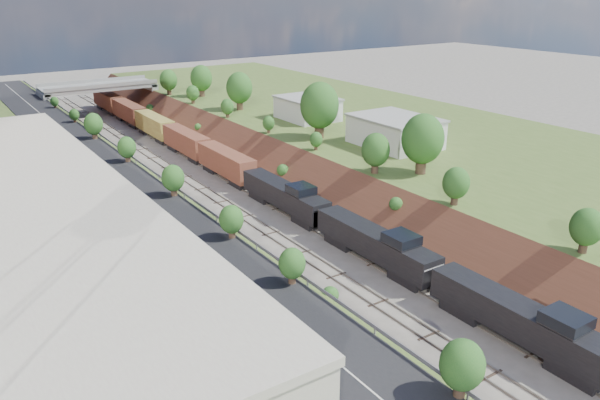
# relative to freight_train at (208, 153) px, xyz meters

# --- Properties ---
(platform_right) EXTENTS (44.00, 180.00, 5.00)m
(platform_right) POSITION_rel_freight_train_xyz_m (30.40, -11.93, 0.07)
(platform_right) COLOR #465E26
(platform_right) RESTS_ON ground
(embankment_left) EXTENTS (10.00, 180.00, 10.00)m
(embankment_left) POSITION_rel_freight_train_xyz_m (-13.60, -11.93, -2.43)
(embankment_left) COLOR brown
(embankment_left) RESTS_ON ground
(embankment_right) EXTENTS (10.00, 180.00, 10.00)m
(embankment_right) POSITION_rel_freight_train_xyz_m (8.40, -11.93, -2.43)
(embankment_right) COLOR brown
(embankment_right) RESTS_ON ground
(rail_left_track) EXTENTS (1.58, 180.00, 0.18)m
(rail_left_track) POSITION_rel_freight_train_xyz_m (-5.20, -11.93, -2.34)
(rail_left_track) COLOR gray
(rail_left_track) RESTS_ON ground
(rail_right_track) EXTENTS (1.58, 180.00, 0.18)m
(rail_right_track) POSITION_rel_freight_train_xyz_m (0.00, -11.93, -2.34)
(rail_right_track) COLOR gray
(rail_right_track) RESTS_ON ground
(road) EXTENTS (8.00, 180.00, 0.10)m
(road) POSITION_rel_freight_train_xyz_m (-18.10, -11.93, 2.62)
(road) COLOR black
(road) RESTS_ON platform_left
(guardrail) EXTENTS (0.10, 171.00, 0.70)m
(guardrail) POSITION_rel_freight_train_xyz_m (-14.00, -12.13, 3.12)
(guardrail) COLOR #99999E
(guardrail) RESTS_ON platform_left
(commercial_building) EXTENTS (14.30, 62.30, 7.00)m
(commercial_building) POSITION_rel_freight_train_xyz_m (-30.60, -33.93, 6.08)
(commercial_building) COLOR maroon
(commercial_building) RESTS_ON platform_left
(overpass) EXTENTS (24.50, 8.30, 7.40)m
(overpass) POSITION_rel_freight_train_xyz_m (-2.60, 50.07, 2.49)
(overpass) COLOR gray
(overpass) RESTS_ON ground
(white_building_near) EXTENTS (9.00, 12.00, 4.00)m
(white_building_near) POSITION_rel_freight_train_xyz_m (20.90, -19.93, 4.57)
(white_building_near) COLOR silver
(white_building_near) RESTS_ON platform_right
(white_building_far) EXTENTS (8.00, 10.00, 3.60)m
(white_building_far) POSITION_rel_freight_train_xyz_m (20.40, 2.07, 4.37)
(white_building_far) COLOR silver
(white_building_far) RESTS_ON platform_right
(tree_right_large) EXTENTS (5.25, 5.25, 7.61)m
(tree_right_large) POSITION_rel_freight_train_xyz_m (14.40, -31.93, 6.96)
(tree_right_large) COLOR #473323
(tree_right_large) RESTS_ON platform_right
(tree_left_crest) EXTENTS (2.45, 2.45, 3.55)m
(tree_left_crest) POSITION_rel_freight_train_xyz_m (-14.40, -51.93, 4.61)
(tree_left_crest) COLOR #473323
(tree_left_crest) RESTS_ON platform_left
(freight_train) EXTENTS (2.77, 127.31, 4.55)m
(freight_train) POSITION_rel_freight_train_xyz_m (0.00, 0.00, 0.00)
(freight_train) COLOR black
(freight_train) RESTS_ON ground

